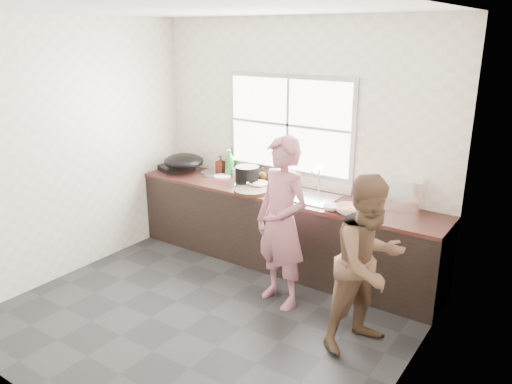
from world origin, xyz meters
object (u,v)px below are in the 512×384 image
Objects in this scene: dish_rack at (402,193)px; bottle_brown_short at (263,175)px; bowl_held at (331,207)px; person_side at (369,263)px; pot_lid_left at (213,175)px; burner at (174,166)px; black_pot at (247,175)px; bottle_brown_tall at (221,165)px; cutting_board at (251,191)px; bottle_green at (230,162)px; wok at (184,161)px; pot_lid_right at (212,172)px; bowl_crabs at (348,210)px; bowl_mince at (258,185)px; woman at (282,229)px; glass_jar at (235,172)px; plate_food at (222,176)px.

bottle_brown_short is at bearing 179.06° from dish_rack.
dish_rack is (0.55, 0.44, 0.13)m from bowl_held.
pot_lid_left is at bearing 92.65° from person_side.
burner is 0.62m from pot_lid_left.
black_pot is 1.34× the size of bottle_brown_tall.
cutting_board is 1.64× the size of pot_lid_left.
dish_rack is (2.14, 0.00, -0.01)m from bottle_green.
bottle_brown_tall is at bearing 34.87° from wok.
bottle_green reaches higher than wok.
pot_lid_right is at bearing -179.63° from dish_rack.
burner is at bearing 173.89° from bowl_crabs.
bowl_crabs is at bearing -9.93° from bowl_mince.
pot_lid_right is at bearing 168.15° from bowl_held.
woman reaches higher than pot_lid_right.
dish_rack is (2.90, 0.17, 0.13)m from burner.
woman is at bearing 103.79° from person_side.
bowl_mince is (-0.75, 0.71, 0.12)m from woman.
glass_jar is at bearing 150.98° from black_pot.
glass_jar reaches higher than burner.
glass_jar is at bearing 180.00° from bottle_brown_short.
person_side is 6.39× the size of pot_lid_left.
pot_lid_left is 0.86× the size of pot_lid_right.
bowl_mince is at bearing 87.05° from person_side.
bowl_crabs reaches higher than cutting_board.
wok is (-1.00, -0.26, 0.07)m from bottle_brown_short.
black_pot is at bearing -17.69° from bottle_brown_tall.
plate_food is 0.52× the size of burner.
bottle_green is 0.83× the size of burner.
plate_food is 0.90× the size of pot_lid_left.
bottle_brown_tall is 0.63m from bottle_brown_short.
woman is at bearing -31.14° from plate_food.
person_side is 2.93m from wok.
bowl_held is (-0.68, 0.69, 0.15)m from person_side.
cutting_board is 0.90× the size of dish_rack.
pot_lid_right is at bearing -153.05° from bottle_brown_tall.
woman is 1.65m from bottle_green.
wok is (-2.28, 0.18, 0.12)m from bowl_crabs.
bowl_crabs is 2.05m from pot_lid_right.
pot_lid_right is (0.27, 0.21, -0.15)m from wok.
bottle_brown_tall is (-0.76, 0.43, 0.08)m from cutting_board.
bowl_mince is (-1.70, 0.90, 0.14)m from person_side.
bowl_mince is 1.34m from burner.
bowl_crabs reaches higher than burner.
woman is at bearing -32.69° from bottle_brown_tall.
glass_jar is 0.23× the size of dish_rack.
woman is 6.58× the size of bowl_mince.
black_pot is 1.32× the size of plate_food.
black_pot is 1.14m from burner.
bottle_green is 1.22× the size of pot_lid_right.
woman is 4.03× the size of cutting_board.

